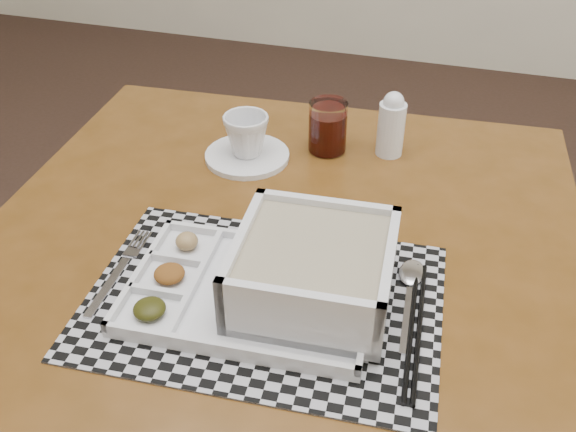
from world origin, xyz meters
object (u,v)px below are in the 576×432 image
object	(u,v)px
serving_tray	(298,276)
juice_glass	(328,129)
cup	(246,135)
dining_table	(279,274)
creamer_bottle	(391,125)

from	to	relation	value
serving_tray	juice_glass	xyz separation A→B (m)	(-0.06, 0.39, 0.00)
serving_tray	cup	bearing A→B (deg)	120.06
dining_table	serving_tray	world-z (taller)	serving_tray
serving_tray	cup	distance (m)	0.37
juice_glass	creamer_bottle	bearing A→B (deg)	10.81
creamer_bottle	cup	bearing A→B (deg)	-159.26
cup	juice_glass	xyz separation A→B (m)	(0.13, 0.07, -0.00)
creamer_bottle	serving_tray	bearing A→B (deg)	-97.20
dining_table	juice_glass	distance (m)	0.30
cup	creamer_bottle	xyz separation A→B (m)	(0.24, 0.09, 0.01)
serving_tray	cup	xyz separation A→B (m)	(-0.19, 0.32, 0.01)
juice_glass	serving_tray	bearing A→B (deg)	-81.66
serving_tray	cup	size ratio (longest dim) A/B	4.41
dining_table	cup	bearing A→B (deg)	120.77
serving_tray	dining_table	bearing A→B (deg)	118.78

